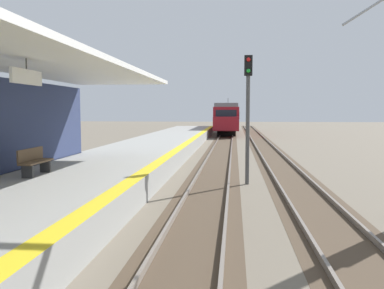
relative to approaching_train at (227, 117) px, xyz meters
The scene contains 6 objects.
station_platform 38.95m from the approaching_train, 96.50° to the right, with size 5.00×80.00×0.91m.
track_pair_nearest_platform 34.73m from the approaching_train, 90.01° to the right, with size 2.34×120.00×0.16m.
track_pair_middle 34.89m from the approaching_train, 84.41° to the right, with size 2.34×120.00×0.16m.
approaching_train is the anchor object (origin of this frame).
rail_signal_post 37.14m from the approaching_train, 87.75° to the right, with size 0.32×0.34×5.20m.
platform_bench 41.49m from the approaching_train, 97.70° to the right, with size 0.45×1.60×0.88m.
Camera 1 is at (2.83, 1.13, 3.01)m, focal length 37.72 mm.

